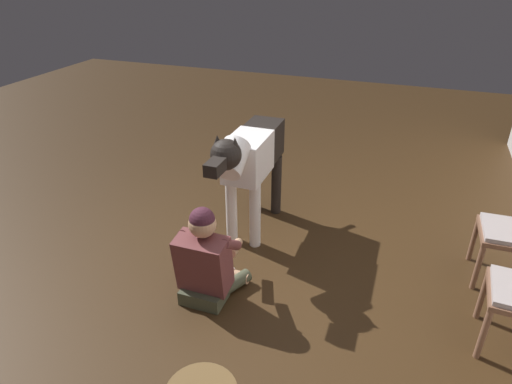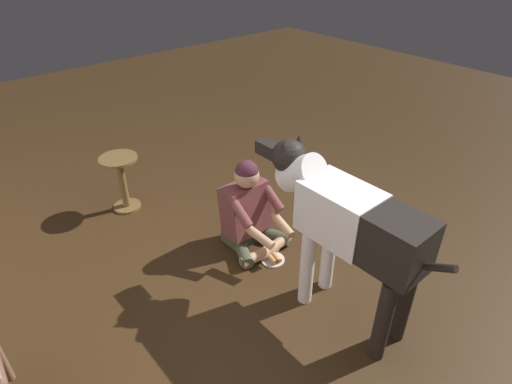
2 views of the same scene
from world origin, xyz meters
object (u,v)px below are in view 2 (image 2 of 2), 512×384
object	(u,v)px
large_dog	(346,221)
round_side_table	(122,179)
person_sitting_on_floor	(249,212)
hot_dog_on_plate	(273,258)

from	to	relation	value
large_dog	round_side_table	bearing A→B (deg)	14.51
large_dog	person_sitting_on_floor	bearing A→B (deg)	0.09
round_side_table	person_sitting_on_floor	bearing A→B (deg)	-155.18
person_sitting_on_floor	large_dog	distance (m)	1.08
large_dog	hot_dog_on_plate	distance (m)	1.02
large_dog	round_side_table	world-z (taller)	large_dog
person_sitting_on_floor	hot_dog_on_plate	distance (m)	0.43
large_dog	round_side_table	distance (m)	2.34
person_sitting_on_floor	hot_dog_on_plate	xyz separation A→B (m)	(-0.31, -0.00, -0.31)
hot_dog_on_plate	round_side_table	size ratio (longest dim) A/B	0.36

